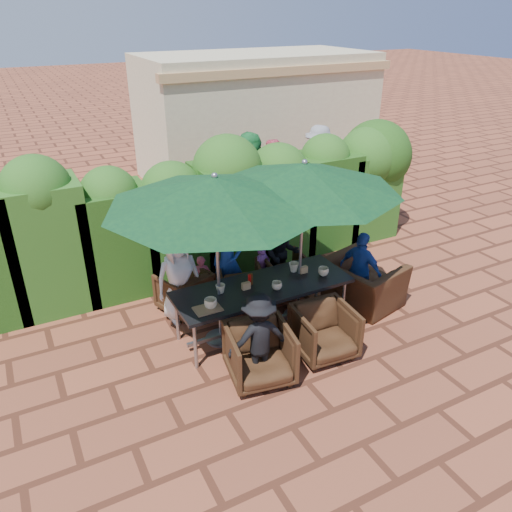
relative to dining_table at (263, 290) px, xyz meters
name	(u,v)px	position (x,y,z in m)	size (l,w,h in m)	color
ground	(265,336)	(-0.04, -0.17, -0.68)	(80.00, 80.00, 0.00)	brown
dining_table	(263,290)	(0.00, 0.00, 0.00)	(2.54, 0.90, 0.75)	black
umbrella_left	(215,192)	(-0.63, 0.08, 1.54)	(2.83, 2.83, 2.46)	gray
umbrella_right	(304,177)	(0.65, 0.07, 1.54)	(2.67, 2.67, 2.46)	gray
chair_far_left	(184,289)	(-0.81, 1.06, -0.32)	(0.69, 0.65, 0.71)	black
chair_far_mid	(240,282)	(0.07, 0.89, -0.33)	(0.67, 0.63, 0.69)	black
chair_far_right	(284,271)	(0.87, 0.86, -0.32)	(0.68, 0.64, 0.70)	black
chair_near_left	(260,351)	(-0.52, -0.90, -0.28)	(0.78, 0.73, 0.80)	black
chair_near_right	(325,330)	(0.48, -0.87, -0.29)	(0.75, 0.70, 0.77)	black
chair_end_right	(363,276)	(1.73, -0.08, -0.19)	(1.12, 0.73, 0.98)	black
adult_far_left	(178,277)	(-0.94, 0.87, 0.03)	(0.69, 0.41, 1.41)	white
adult_far_mid	(228,262)	(-0.07, 1.03, 0.00)	(0.48, 0.40, 1.35)	#1C409B
adult_far_right	(281,254)	(0.87, 0.98, -0.06)	(0.59, 0.36, 1.24)	black
adult_near_left	(259,337)	(-0.53, -0.88, -0.07)	(0.77, 0.35, 1.21)	black
adult_end_right	(361,270)	(1.67, -0.09, -0.06)	(0.73, 0.36, 1.24)	#1C409B
child_left	(202,280)	(-0.47, 1.14, -0.28)	(0.28, 0.23, 0.79)	#D54B66
child_right	(263,269)	(0.52, 0.98, -0.26)	(0.30, 0.25, 0.84)	#A554B6
pedestrian_a	(250,175)	(1.86, 4.06, 0.28)	(1.79, 0.64, 1.92)	#258841
pedestrian_b	(271,175)	(2.46, 4.20, 0.14)	(0.79, 0.48, 1.64)	#D54B66
pedestrian_c	(318,166)	(3.64, 4.05, 0.25)	(1.19, 0.55, 1.86)	gray
cup_a	(211,303)	(-0.87, -0.20, 0.14)	(0.17, 0.17, 0.14)	beige
cup_b	(220,289)	(-0.60, 0.10, 0.14)	(0.13, 0.13, 0.12)	beige
cup_c	(277,286)	(0.12, -0.18, 0.13)	(0.15, 0.15, 0.12)	beige
cup_d	(294,267)	(0.61, 0.16, 0.14)	(0.15, 0.15, 0.14)	beige
cup_e	(323,271)	(0.92, -0.14, 0.14)	(0.16, 0.16, 0.12)	beige
ketchup_bottle	(249,280)	(-0.16, 0.10, 0.16)	(0.04, 0.04, 0.17)	#B20C0A
sauce_bottle	(251,279)	(-0.13, 0.11, 0.16)	(0.04, 0.04, 0.17)	#4C230C
serving_tray	(208,309)	(-0.93, -0.22, 0.08)	(0.35, 0.25, 0.02)	#8D6644
number_block_left	(246,286)	(-0.25, 0.02, 0.12)	(0.12, 0.06, 0.10)	tan
number_block_right	(303,270)	(0.71, 0.05, 0.12)	(0.12, 0.06, 0.10)	tan
hedge_wall	(194,203)	(-0.17, 2.15, 0.62)	(9.10, 1.60, 2.42)	#1B3B10
building	(256,116)	(3.46, 6.82, 0.93)	(6.20, 3.08, 3.20)	beige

